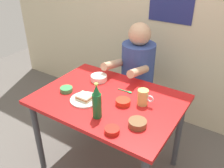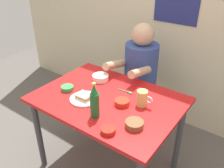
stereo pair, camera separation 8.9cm
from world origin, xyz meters
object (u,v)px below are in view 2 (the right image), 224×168
object	(u,v)px
sandwich	(84,96)
beer_mug	(142,98)
plate_orange	(84,99)
dining_table	(108,108)
condiment_bowl_brown	(134,124)
person_seated	(140,65)
beer_bottle	(95,102)
stool	(139,101)

from	to	relation	value
sandwich	beer_mug	distance (m)	0.44
plate_orange	dining_table	bearing A→B (deg)	44.04
sandwich	condiment_bowl_brown	size ratio (longest dim) A/B	0.92
person_seated	beer_mug	bearing A→B (deg)	-58.88
beer_mug	person_seated	bearing A→B (deg)	121.12
dining_table	condiment_bowl_brown	distance (m)	0.40
beer_bottle	condiment_bowl_brown	size ratio (longest dim) A/B	2.18
condiment_bowl_brown	stool	bearing A→B (deg)	117.29
dining_table	plate_orange	bearing A→B (deg)	-135.96
plate_orange	sandwich	world-z (taller)	sandwich
plate_orange	person_seated	bearing A→B (deg)	85.55
condiment_bowl_brown	beer_bottle	bearing A→B (deg)	-167.69
beer_mug	beer_bottle	size ratio (longest dim) A/B	0.48
plate_orange	condiment_bowl_brown	xyz separation A→B (m)	(0.47, -0.05, 0.02)
plate_orange	beer_mug	distance (m)	0.44
stool	beer_mug	xyz separation A→B (m)	(0.33, -0.56, 0.45)
dining_table	person_seated	size ratio (longest dim) A/B	1.53
sandwich	dining_table	bearing A→B (deg)	44.04
plate_orange	condiment_bowl_brown	distance (m)	0.48
sandwich	beer_mug	world-z (taller)	beer_mug
condiment_bowl_brown	person_seated	bearing A→B (deg)	117.62
stool	plate_orange	world-z (taller)	plate_orange
stool	sandwich	size ratio (longest dim) A/B	4.09
sandwich	plate_orange	bearing A→B (deg)	-90.00
plate_orange	condiment_bowl_brown	size ratio (longest dim) A/B	1.83
dining_table	beer_bottle	world-z (taller)	beer_bottle
beer_mug	dining_table	bearing A→B (deg)	-165.35
dining_table	plate_orange	distance (m)	0.21
sandwich	beer_mug	bearing A→B (deg)	26.53
dining_table	condiment_bowl_brown	bearing A→B (deg)	-27.31
stool	sandwich	bearing A→B (deg)	-94.39
dining_table	sandwich	distance (m)	0.22
stool	condiment_bowl_brown	distance (m)	1.00
dining_table	person_seated	world-z (taller)	person_seated
dining_table	beer_bottle	bearing A→B (deg)	-74.56
person_seated	condiment_bowl_brown	bearing A→B (deg)	-62.38
dining_table	plate_orange	xyz separation A→B (m)	(-0.13, -0.13, 0.10)
person_seated	plate_orange	distance (m)	0.75
person_seated	stool	bearing A→B (deg)	90.00
beer_mug	stool	bearing A→B (deg)	120.61
beer_bottle	person_seated	bearing A→B (deg)	99.23
sandwich	beer_bottle	size ratio (longest dim) A/B	0.42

